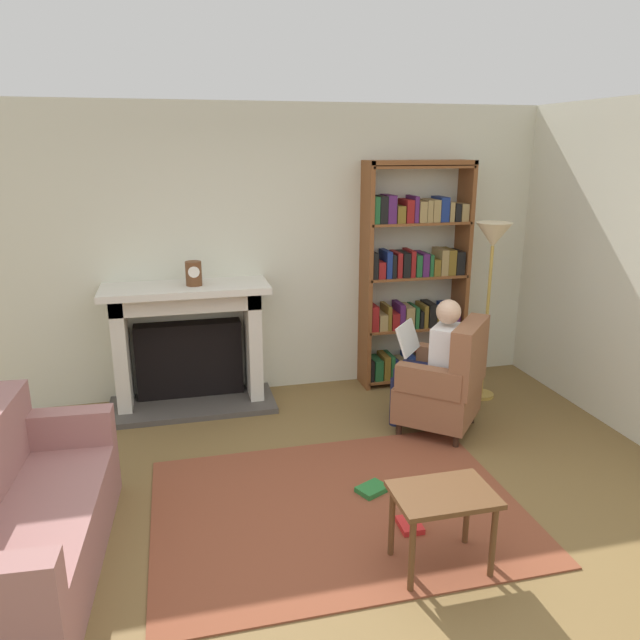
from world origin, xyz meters
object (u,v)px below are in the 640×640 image
object	(u,v)px
sofa_floral	(19,524)
side_table	(443,504)
bookshelf	(414,278)
armchair_reading	(446,384)
seated_reader	(434,359)
mantel_clock	(194,273)
fireplace	(189,342)
floor_lamp	(492,251)

from	to	relation	value
sofa_floral	side_table	distance (m)	2.34
bookshelf	sofa_floral	bearing A→B (deg)	-145.18
armchair_reading	side_table	bearing A→B (deg)	15.13
armchair_reading	sofa_floral	xyz separation A→B (m)	(-3.05, -1.10, -0.10)
seated_reader	sofa_floral	size ratio (longest dim) A/B	0.66
mantel_clock	sofa_floral	size ratio (longest dim) A/B	0.12
fireplace	side_table	world-z (taller)	fireplace
side_table	armchair_reading	bearing A→B (deg)	64.43
bookshelf	floor_lamp	size ratio (longest dim) A/B	1.32
armchair_reading	floor_lamp	world-z (taller)	floor_lamp
sofa_floral	side_table	xyz separation A→B (m)	(2.29, -0.49, 0.08)
bookshelf	seated_reader	bearing A→B (deg)	-102.40
fireplace	sofa_floral	size ratio (longest dim) A/B	0.86
mantel_clock	floor_lamp	size ratio (longest dim) A/B	0.13
floor_lamp	side_table	bearing A→B (deg)	-123.12
mantel_clock	armchair_reading	world-z (taller)	mantel_clock
bookshelf	side_table	bearing A→B (deg)	-108.38
armchair_reading	side_table	world-z (taller)	armchair_reading
mantel_clock	fireplace	bearing A→B (deg)	127.80
bookshelf	sofa_floral	size ratio (longest dim) A/B	1.26
mantel_clock	side_table	size ratio (longest dim) A/B	0.38
bookshelf	armchair_reading	size ratio (longest dim) A/B	2.26
seated_reader	floor_lamp	size ratio (longest dim) A/B	0.68
mantel_clock	bookshelf	bearing A→B (deg)	3.67
fireplace	bookshelf	size ratio (longest dim) A/B	0.68
bookshelf	seated_reader	xyz separation A→B (m)	(-0.23, -1.05, -0.45)
mantel_clock	armchair_reading	distance (m)	2.35
sofa_floral	mantel_clock	bearing A→B (deg)	-24.02
side_table	floor_lamp	xyz separation A→B (m)	(1.42, 2.18, 1.01)
fireplace	armchair_reading	bearing A→B (deg)	-28.03
armchair_reading	sofa_floral	bearing A→B (deg)	-29.54
floor_lamp	sofa_floral	bearing A→B (deg)	-155.60
bookshelf	sofa_floral	world-z (taller)	bookshelf
mantel_clock	floor_lamp	world-z (taller)	floor_lamp
armchair_reading	fireplace	bearing A→B (deg)	-77.33
fireplace	bookshelf	world-z (taller)	bookshelf
side_table	floor_lamp	world-z (taller)	floor_lamp
mantel_clock	seated_reader	bearing A→B (deg)	-25.88
seated_reader	armchair_reading	bearing A→B (deg)	90.00
sofa_floral	fireplace	bearing A→B (deg)	-21.25
seated_reader	side_table	bearing A→B (deg)	18.75
mantel_clock	side_table	bearing A→B (deg)	-64.87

